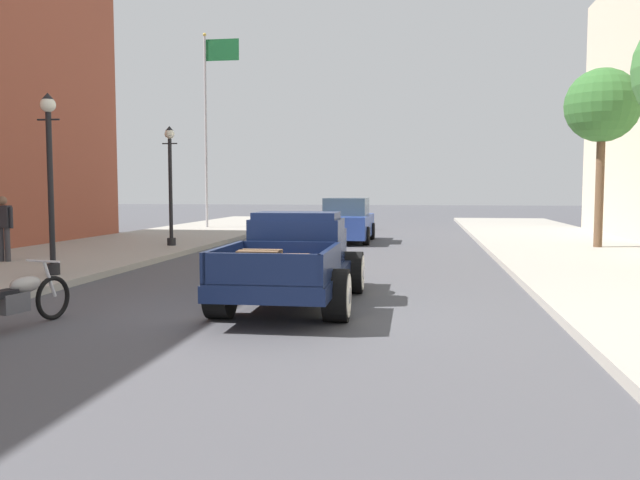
{
  "coord_description": "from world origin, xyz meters",
  "views": [
    {
      "loc": [
        2.49,
        -10.26,
        1.99
      ],
      "look_at": [
        0.55,
        2.14,
        1.0
      ],
      "focal_mm": 36.63,
      "sensor_mm": 36.0,
      "label": 1
    }
  ],
  "objects_px": {
    "motorcycle_parked": "(15,298)",
    "car_background_blue": "(347,222)",
    "street_lamp_near": "(50,170)",
    "street_lamp_far": "(170,176)",
    "flagpole": "(210,109)",
    "hotrod_truck_navy": "(296,259)",
    "street_tree_second": "(602,107)",
    "pedestrian_sidewalk_left": "(3,225)"
  },
  "relations": [
    {
      "from": "street_tree_second",
      "to": "hotrod_truck_navy",
      "type": "bearing_deg",
      "value": -126.1
    },
    {
      "from": "motorcycle_parked",
      "to": "street_lamp_near",
      "type": "bearing_deg",
      "value": 115.33
    },
    {
      "from": "motorcycle_parked",
      "to": "street_lamp_far",
      "type": "bearing_deg",
      "value": 101.39
    },
    {
      "from": "flagpole",
      "to": "street_tree_second",
      "type": "bearing_deg",
      "value": -28.64
    },
    {
      "from": "motorcycle_parked",
      "to": "pedestrian_sidewalk_left",
      "type": "bearing_deg",
      "value": 125.6
    },
    {
      "from": "car_background_blue",
      "to": "street_lamp_far",
      "type": "distance_m",
      "value": 6.83
    },
    {
      "from": "street_tree_second",
      "to": "pedestrian_sidewalk_left",
      "type": "bearing_deg",
      "value": -157.29
    },
    {
      "from": "street_lamp_near",
      "to": "pedestrian_sidewalk_left",
      "type": "bearing_deg",
      "value": 140.6
    },
    {
      "from": "hotrod_truck_navy",
      "to": "street_lamp_far",
      "type": "relative_size",
      "value": 1.29
    },
    {
      "from": "street_lamp_far",
      "to": "street_tree_second",
      "type": "bearing_deg",
      "value": 6.36
    },
    {
      "from": "street_lamp_far",
      "to": "flagpole",
      "type": "xyz_separation_m",
      "value": [
        -1.94,
        9.98,
        3.39
      ]
    },
    {
      "from": "street_tree_second",
      "to": "street_lamp_near",
      "type": "bearing_deg",
      "value": -146.39
    },
    {
      "from": "car_background_blue",
      "to": "pedestrian_sidewalk_left",
      "type": "relative_size",
      "value": 2.61
    },
    {
      "from": "hotrod_truck_navy",
      "to": "flagpole",
      "type": "xyz_separation_m",
      "value": [
        -7.83,
        18.99,
        5.02
      ]
    },
    {
      "from": "motorcycle_parked",
      "to": "car_background_blue",
      "type": "xyz_separation_m",
      "value": [
        2.91,
        15.83,
        0.33
      ]
    },
    {
      "from": "hotrod_truck_navy",
      "to": "street_lamp_far",
      "type": "xyz_separation_m",
      "value": [
        -5.89,
        9.01,
        1.63
      ]
    },
    {
      "from": "car_background_blue",
      "to": "street_lamp_far",
      "type": "xyz_separation_m",
      "value": [
        -5.29,
        -4.01,
        1.62
      ]
    },
    {
      "from": "pedestrian_sidewalk_left",
      "to": "street_lamp_far",
      "type": "xyz_separation_m",
      "value": [
        2.38,
        5.16,
        1.3
      ]
    },
    {
      "from": "motorcycle_parked",
      "to": "street_lamp_near",
      "type": "height_order",
      "value": "street_lamp_near"
    },
    {
      "from": "motorcycle_parked",
      "to": "car_background_blue",
      "type": "relative_size",
      "value": 0.49
    },
    {
      "from": "hotrod_truck_navy",
      "to": "flagpole",
      "type": "height_order",
      "value": "flagpole"
    },
    {
      "from": "car_background_blue",
      "to": "flagpole",
      "type": "relative_size",
      "value": 0.47
    },
    {
      "from": "flagpole",
      "to": "street_tree_second",
      "type": "relative_size",
      "value": 1.64
    },
    {
      "from": "hotrod_truck_navy",
      "to": "street_tree_second",
      "type": "xyz_separation_m",
      "value": [
        7.67,
        10.52,
        3.78
      ]
    },
    {
      "from": "car_background_blue",
      "to": "street_lamp_far",
      "type": "relative_size",
      "value": 1.12
    },
    {
      "from": "street_lamp_near",
      "to": "street_lamp_far",
      "type": "distance_m",
      "value": 7.34
    },
    {
      "from": "street_lamp_far",
      "to": "pedestrian_sidewalk_left",
      "type": "bearing_deg",
      "value": -114.78
    },
    {
      "from": "street_lamp_near",
      "to": "street_tree_second",
      "type": "relative_size",
      "value": 0.69
    },
    {
      "from": "hotrod_truck_navy",
      "to": "car_background_blue",
      "type": "bearing_deg",
      "value": 92.63
    },
    {
      "from": "motorcycle_parked",
      "to": "flagpole",
      "type": "relative_size",
      "value": 0.23
    },
    {
      "from": "car_background_blue",
      "to": "hotrod_truck_navy",
      "type": "bearing_deg",
      "value": -87.37
    },
    {
      "from": "flagpole",
      "to": "hotrod_truck_navy",
      "type": "bearing_deg",
      "value": -67.59
    },
    {
      "from": "motorcycle_parked",
      "to": "flagpole",
      "type": "bearing_deg",
      "value": 101.21
    },
    {
      "from": "street_lamp_far",
      "to": "car_background_blue",
      "type": "bearing_deg",
      "value": 37.15
    },
    {
      "from": "street_lamp_near",
      "to": "street_lamp_far",
      "type": "xyz_separation_m",
      "value": [
        -0.26,
        7.33,
        0.0
      ]
    },
    {
      "from": "car_background_blue",
      "to": "street_lamp_near",
      "type": "height_order",
      "value": "street_lamp_near"
    },
    {
      "from": "street_tree_second",
      "to": "car_background_blue",
      "type": "bearing_deg",
      "value": 163.19
    },
    {
      "from": "motorcycle_parked",
      "to": "street_tree_second",
      "type": "bearing_deg",
      "value": 50.0
    },
    {
      "from": "hotrod_truck_navy",
      "to": "street_lamp_near",
      "type": "xyz_separation_m",
      "value": [
        -5.63,
        1.68,
        1.63
      ]
    },
    {
      "from": "street_lamp_far",
      "to": "flagpole",
      "type": "height_order",
      "value": "flagpole"
    },
    {
      "from": "street_lamp_near",
      "to": "flagpole",
      "type": "relative_size",
      "value": 0.42
    },
    {
      "from": "pedestrian_sidewalk_left",
      "to": "flagpole",
      "type": "bearing_deg",
      "value": 88.32
    }
  ]
}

